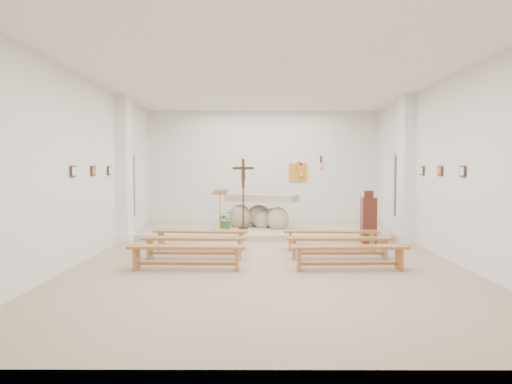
{
  "coord_description": "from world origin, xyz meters",
  "views": [
    {
      "loc": [
        -0.18,
        -8.92,
        1.77
      ],
      "look_at": [
        -0.21,
        1.6,
        1.22
      ],
      "focal_mm": 32.0,
      "sensor_mm": 36.0,
      "label": 1
    }
  ],
  "objects_px": {
    "bench_left_front": "(201,235)",
    "bench_right_front": "(331,235)",
    "altar": "(261,213)",
    "lectern": "(220,209)",
    "bench_right_second": "(339,243)",
    "donation_pedestal": "(368,220)",
    "crucifix_stand": "(243,188)",
    "bench_left_third": "(187,252)",
    "bench_left_second": "(194,243)",
    "bench_right_third": "(349,252)"
  },
  "relations": [
    {
      "from": "lectern",
      "to": "bench_right_front",
      "type": "distance_m",
      "value": 3.41
    },
    {
      "from": "altar",
      "to": "crucifix_stand",
      "type": "bearing_deg",
      "value": -122.58
    },
    {
      "from": "crucifix_stand",
      "to": "donation_pedestal",
      "type": "relative_size",
      "value": 1.51
    },
    {
      "from": "lectern",
      "to": "bench_right_second",
      "type": "height_order",
      "value": "lectern"
    },
    {
      "from": "crucifix_stand",
      "to": "bench_right_front",
      "type": "relative_size",
      "value": 0.91
    },
    {
      "from": "bench_right_front",
      "to": "bench_left_second",
      "type": "xyz_separation_m",
      "value": [
        -2.82,
        -0.97,
        0.0
      ]
    },
    {
      "from": "lectern",
      "to": "donation_pedestal",
      "type": "xyz_separation_m",
      "value": [
        3.61,
        -1.23,
        -0.14
      ]
    },
    {
      "from": "crucifix_stand",
      "to": "bench_right_front",
      "type": "height_order",
      "value": "crucifix_stand"
    },
    {
      "from": "crucifix_stand",
      "to": "bench_left_front",
      "type": "xyz_separation_m",
      "value": [
        -0.85,
        -2.36,
        -0.91
      ]
    },
    {
      "from": "lectern",
      "to": "bench_left_front",
      "type": "xyz_separation_m",
      "value": [
        -0.25,
        -2.2,
        -0.37
      ]
    },
    {
      "from": "altar",
      "to": "bench_right_third",
      "type": "bearing_deg",
      "value": -50.12
    },
    {
      "from": "bench_right_second",
      "to": "lectern",
      "type": "bearing_deg",
      "value": 128.92
    },
    {
      "from": "altar",
      "to": "donation_pedestal",
      "type": "height_order",
      "value": "donation_pedestal"
    },
    {
      "from": "donation_pedestal",
      "to": "bench_right_front",
      "type": "bearing_deg",
      "value": -136.5
    },
    {
      "from": "altar",
      "to": "bench_right_front",
      "type": "xyz_separation_m",
      "value": [
        1.5,
        -2.7,
        -0.21
      ]
    },
    {
      "from": "bench_left_third",
      "to": "lectern",
      "type": "bearing_deg",
      "value": 87.96
    },
    {
      "from": "bench_left_front",
      "to": "bench_left_second",
      "type": "xyz_separation_m",
      "value": [
        0.0,
        -0.97,
        0.0
      ]
    },
    {
      "from": "bench_right_third",
      "to": "bench_left_front",
      "type": "bearing_deg",
      "value": 143.82
    },
    {
      "from": "altar",
      "to": "bench_left_front",
      "type": "height_order",
      "value": "altar"
    },
    {
      "from": "bench_left_front",
      "to": "bench_right_front",
      "type": "height_order",
      "value": "same"
    },
    {
      "from": "altar",
      "to": "lectern",
      "type": "xyz_separation_m",
      "value": [
        -1.08,
        -0.5,
        0.16
      ]
    },
    {
      "from": "bench_left_second",
      "to": "bench_right_front",
      "type": "bearing_deg",
      "value": 20.79
    },
    {
      "from": "lectern",
      "to": "bench_right_second",
      "type": "bearing_deg",
      "value": -68.96
    },
    {
      "from": "donation_pedestal",
      "to": "bench_left_third",
      "type": "bearing_deg",
      "value": -142.51
    },
    {
      "from": "lectern",
      "to": "bench_right_second",
      "type": "xyz_separation_m",
      "value": [
        2.57,
        -3.17,
        -0.37
      ]
    },
    {
      "from": "altar",
      "to": "bench_right_front",
      "type": "bearing_deg",
      "value": -39.02
    },
    {
      "from": "donation_pedestal",
      "to": "bench_left_second",
      "type": "bearing_deg",
      "value": -152.83
    },
    {
      "from": "altar",
      "to": "lectern",
      "type": "height_order",
      "value": "lectern"
    },
    {
      "from": "lectern",
      "to": "bench_right_third",
      "type": "xyz_separation_m",
      "value": [
        2.57,
        -4.14,
        -0.37
      ]
    },
    {
      "from": "crucifix_stand",
      "to": "bench_left_third",
      "type": "relative_size",
      "value": 0.92
    },
    {
      "from": "altar",
      "to": "crucifix_stand",
      "type": "relative_size",
      "value": 1.11
    },
    {
      "from": "lectern",
      "to": "bench_left_front",
      "type": "relative_size",
      "value": 0.53
    },
    {
      "from": "altar",
      "to": "bench_right_second",
      "type": "height_order",
      "value": "altar"
    },
    {
      "from": "bench_left_second",
      "to": "bench_right_third",
      "type": "xyz_separation_m",
      "value": [
        2.82,
        -0.97,
        0.0
      ]
    },
    {
      "from": "altar",
      "to": "bench_right_front",
      "type": "distance_m",
      "value": 3.1
    },
    {
      "from": "altar",
      "to": "bench_left_second",
      "type": "xyz_separation_m",
      "value": [
        -1.32,
        -3.67,
        -0.21
      ]
    },
    {
      "from": "bench_left_front",
      "to": "bench_right_front",
      "type": "bearing_deg",
      "value": 5.78
    },
    {
      "from": "bench_left_front",
      "to": "bench_right_third",
      "type": "height_order",
      "value": "same"
    },
    {
      "from": "bench_left_third",
      "to": "bench_right_third",
      "type": "distance_m",
      "value": 2.82
    },
    {
      "from": "bench_left_front",
      "to": "lectern",
      "type": "bearing_deg",
      "value": 89.4
    },
    {
      "from": "bench_right_second",
      "to": "bench_right_third",
      "type": "bearing_deg",
      "value": -90.18
    },
    {
      "from": "bench_right_second",
      "to": "donation_pedestal",
      "type": "bearing_deg",
      "value": 61.58
    },
    {
      "from": "crucifix_stand",
      "to": "bench_right_front",
      "type": "bearing_deg",
      "value": -56.82
    },
    {
      "from": "donation_pedestal",
      "to": "bench_left_front",
      "type": "bearing_deg",
      "value": -165.38
    },
    {
      "from": "lectern",
      "to": "bench_left_front",
      "type": "bearing_deg",
      "value": -114.45
    },
    {
      "from": "altar",
      "to": "bench_left_second",
      "type": "height_order",
      "value": "altar"
    },
    {
      "from": "donation_pedestal",
      "to": "bench_right_third",
      "type": "distance_m",
      "value": 3.09
    },
    {
      "from": "lectern",
      "to": "bench_left_third",
      "type": "xyz_separation_m",
      "value": [
        -0.25,
        -4.14,
        -0.37
      ]
    },
    {
      "from": "crucifix_stand",
      "to": "bench_right_second",
      "type": "distance_m",
      "value": 3.98
    },
    {
      "from": "altar",
      "to": "bench_left_second",
      "type": "bearing_deg",
      "value": -87.84
    }
  ]
}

